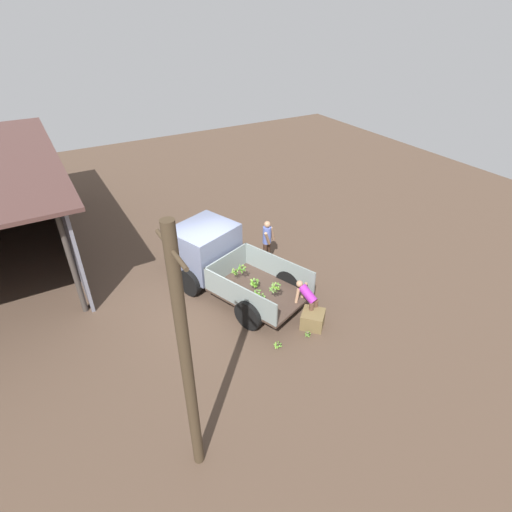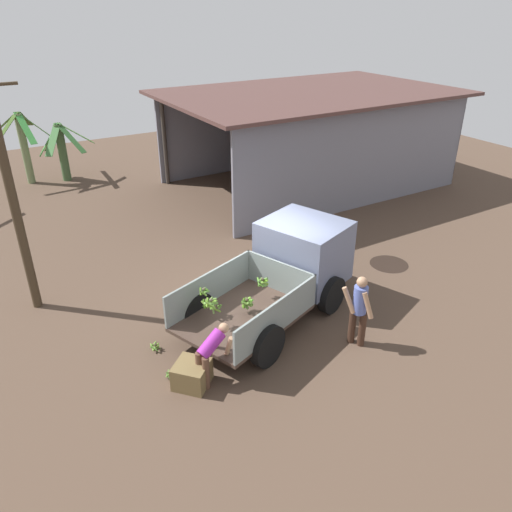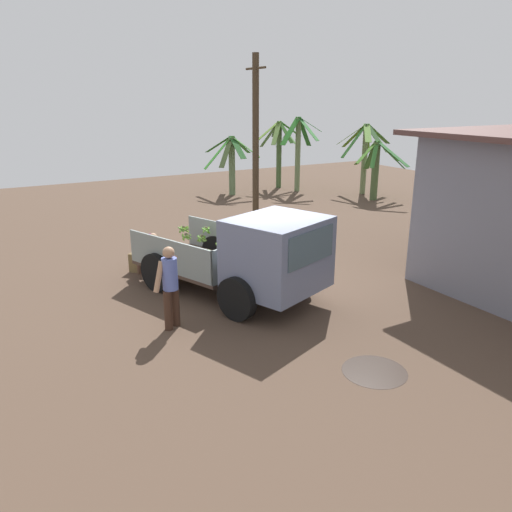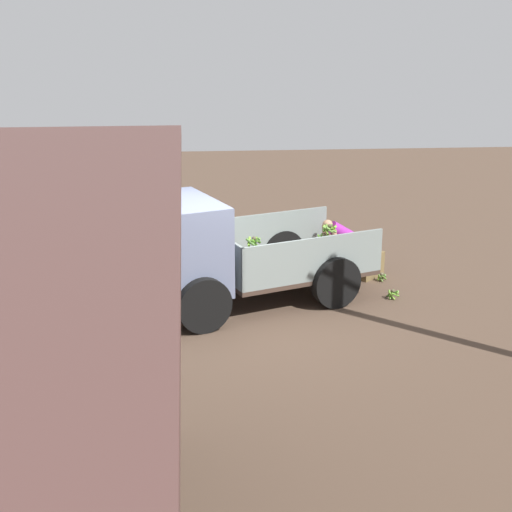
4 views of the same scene
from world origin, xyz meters
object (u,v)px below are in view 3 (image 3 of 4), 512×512
object	(u,v)px
wooden_crate_0	(146,261)
cargo_truck	(261,257)
person_foreground_visitor	(170,283)
utility_pole	(256,144)
banana_bunch_on_ground_1	(191,255)
person_worker_loading	(146,248)
banana_bunch_on_ground_0	(157,261)

from	to	relation	value
wooden_crate_0	cargo_truck	bearing A→B (deg)	24.48
person_foreground_visitor	wooden_crate_0	distance (m)	3.69
utility_pole	person_foreground_visitor	bearing A→B (deg)	-41.79
utility_pole	wooden_crate_0	size ratio (longest dim) A/B	8.84
banana_bunch_on_ground_1	person_foreground_visitor	bearing A→B (deg)	-27.20
person_worker_loading	banana_bunch_on_ground_0	xyz separation A→B (m)	(-0.69, 0.46, -0.60)
cargo_truck	person_worker_loading	xyz separation A→B (m)	(-2.98, -1.61, -0.36)
wooden_crate_0	banana_bunch_on_ground_0	bearing A→B (deg)	127.81
person_worker_loading	banana_bunch_on_ground_1	xyz separation A→B (m)	(-0.64, 1.43, -0.59)
utility_pole	person_foreground_visitor	xyz separation A→B (m)	(5.68, -5.08, -1.94)
person_foreground_visitor	wooden_crate_0	size ratio (longest dim) A/B	2.60
person_foreground_visitor	person_worker_loading	world-z (taller)	person_foreground_visitor
cargo_truck	person_foreground_visitor	xyz separation A→B (m)	(0.21, -2.14, -0.14)
banana_bunch_on_ground_1	wooden_crate_0	world-z (taller)	wooden_crate_0
cargo_truck	wooden_crate_0	xyz separation A→B (m)	(-3.37, -1.53, -0.81)
person_foreground_visitor	wooden_crate_0	xyz separation A→B (m)	(-3.57, 0.61, -0.67)
banana_bunch_on_ground_1	cargo_truck	bearing A→B (deg)	2.75
person_foreground_visitor	wooden_crate_0	world-z (taller)	person_foreground_visitor
utility_pole	person_worker_loading	bearing A→B (deg)	-61.21
cargo_truck	utility_pole	size ratio (longest dim) A/B	0.87
person_foreground_visitor	banana_bunch_on_ground_1	xyz separation A→B (m)	(-3.82, 1.97, -0.81)
person_worker_loading	wooden_crate_0	bearing A→B (deg)	154.62
person_worker_loading	cargo_truck	bearing A→B (deg)	13.57
person_foreground_visitor	banana_bunch_on_ground_0	xyz separation A→B (m)	(-3.87, 0.99, -0.82)
banana_bunch_on_ground_0	person_worker_loading	bearing A→B (deg)	-33.75
person_foreground_visitor	person_worker_loading	distance (m)	3.24
person_worker_loading	wooden_crate_0	world-z (taller)	person_worker_loading
wooden_crate_0	utility_pole	bearing A→B (deg)	115.25
banana_bunch_on_ground_0	banana_bunch_on_ground_1	size ratio (longest dim) A/B	0.86
cargo_truck	person_foreground_visitor	size ratio (longest dim) A/B	2.97
cargo_truck	banana_bunch_on_ground_0	distance (m)	3.96
person_foreground_visitor	person_worker_loading	size ratio (longest dim) A/B	1.42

